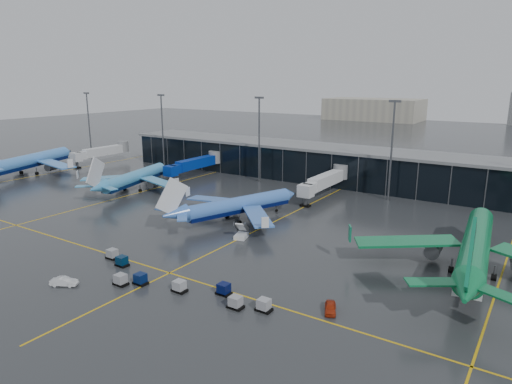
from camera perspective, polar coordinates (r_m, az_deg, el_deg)
The scene contains 13 objects.
ground at distance 92.76m, azimuth -8.78°, elevation -5.43°, with size 600.00×600.00×0.00m, color #282B2D.
terminal_pier at distance 141.89m, azimuth 8.15°, elevation 3.62°, with size 142.00×17.00×10.70m.
jet_bridges at distance 145.31m, azimuth -7.77°, elevation 3.52°, with size 94.00×27.50×7.20m.
flood_masts at distance 127.76m, azimuth 7.98°, elevation 6.30°, with size 203.00×0.50×25.50m.
taxi_lines at distance 94.84m, azimuth 0.06°, elevation -4.82°, with size 220.00×120.00×0.02m.
airliner_klm_west at distance 168.31m, azimuth -26.26°, elevation 4.43°, with size 39.24×44.69×13.73m, color #4489E1, non-canonical shape.
airliner_arkefly at distance 132.52m, azimuth -14.92°, elevation 2.69°, with size 32.77×37.32×11.47m, color #3E94CB, non-canonical shape.
airliner_klm_near at distance 100.40m, azimuth -2.06°, elevation -0.46°, with size 31.77×36.18×11.12m, color #3E71CE, non-canonical shape.
airliner_aer_lingus at distance 81.18m, azimuth 25.96°, elevation -4.36°, with size 39.89×45.44×13.96m, color #0D703E, non-canonical shape.
baggage_carts at distance 71.53m, azimuth -10.63°, elevation -10.90°, with size 34.24×7.78×1.70m.
mobile_airstair at distance 90.25m, azimuth -1.85°, elevation -5.31°, with size 3.03×3.70×3.45m.
service_van_red at distance 64.01m, azimuth 9.28°, elevation -14.08°, with size 1.50×3.73×1.27m, color #A9290D.
service_van_white at distance 76.22m, azimuth -22.86°, elevation -10.27°, with size 1.42×4.07×1.34m, color silver.
Camera 1 is at (59.39, -64.39, 30.52)m, focal length 32.00 mm.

